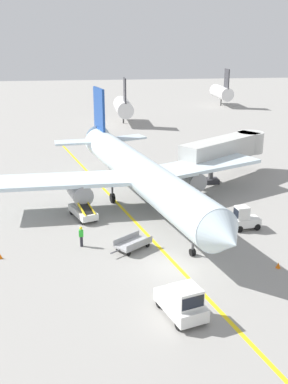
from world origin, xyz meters
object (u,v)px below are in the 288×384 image
at_px(ground_crew_marshaller, 81,236).
at_px(baggage_tug_near_wing, 244,219).
at_px(belt_loader_forward_hold, 196,205).
at_px(safety_cone_nose_left, 0,256).
at_px(airliner, 138,172).
at_px(baggage_cart_loaded, 133,244).
at_px(belt_loader_aft_hold, 82,210).
at_px(safety_cone_nose_right, 278,265).
at_px(jet_bridge, 229,148).
at_px(pushback_tug, 182,302).

bearing_deg(ground_crew_marshaller, baggage_tug_near_wing, 6.61).
xyz_separation_m(belt_loader_forward_hold, safety_cone_nose_left, (-16.97, -7.29, -0.56)).
bearing_deg(baggage_tug_near_wing, airliner, 138.86).
bearing_deg(baggage_cart_loaded, airliner, 80.68).
height_order(belt_loader_aft_hold, safety_cone_nose_right, belt_loader_aft_hold).
height_order(jet_bridge, safety_cone_nose_right, jet_bridge).
height_order(belt_loader_aft_hold, ground_crew_marshaller, belt_loader_aft_hold).
distance_m(baggage_tug_near_wing, belt_loader_forward_hold, 5.39).
xyz_separation_m(baggage_cart_loaded, ground_crew_marshaller, (-4.00, 1.05, 0.44)).
bearing_deg(safety_cone_nose_left, ground_crew_marshaller, 12.11).
relative_size(baggage_tug_near_wing, belt_loader_aft_hold, 0.50).
xyz_separation_m(jet_bridge, belt_loader_aft_hold, (-17.11, -10.54, -2.77)).
height_order(baggage_cart_loaded, ground_crew_marshaller, ground_crew_marshaller).
xyz_separation_m(jet_bridge, pushback_tug, (-11.36, -27.32, -2.55)).
bearing_deg(belt_loader_aft_hold, pushback_tug, -71.08).
height_order(jet_bridge, safety_cone_nose_left, jet_bridge).
height_order(airliner, ground_crew_marshaller, airliner).
bearing_deg(baggage_tug_near_wing, belt_loader_aft_hold, 161.76).
distance_m(baggage_tug_near_wing, safety_cone_nose_left, 20.36).
xyz_separation_m(airliner, baggage_tug_near_wing, (8.37, -7.31, -2.49)).
height_order(baggage_tug_near_wing, baggage_cart_loaded, baggage_tug_near_wing).
relative_size(airliner, ground_crew_marshaller, 20.59).
bearing_deg(pushback_tug, safety_cone_nose_right, 31.54).
distance_m(ground_crew_marshaller, safety_cone_nose_right, 15.17).
relative_size(belt_loader_forward_hold, baggage_cart_loaded, 1.48).
distance_m(baggage_cart_loaded, safety_cone_nose_left, 10.14).
height_order(belt_loader_forward_hold, ground_crew_marshaller, belt_loader_forward_hold).
bearing_deg(baggage_cart_loaded, pushback_tug, -78.78).
bearing_deg(safety_cone_nose_right, ground_crew_marshaller, 158.49).
height_order(jet_bridge, belt_loader_forward_hold, jet_bridge).
bearing_deg(ground_crew_marshaller, baggage_cart_loaded, -14.67).
bearing_deg(ground_crew_marshaller, belt_loader_forward_hold, 28.87).
bearing_deg(belt_loader_forward_hold, safety_cone_nose_right, -74.26).
relative_size(airliner, jet_bridge, 2.96).
relative_size(belt_loader_forward_hold, safety_cone_nose_left, 11.68).
distance_m(belt_loader_forward_hold, safety_cone_nose_left, 18.48).
height_order(baggage_tug_near_wing, ground_crew_marshaller, baggage_tug_near_wing).
xyz_separation_m(baggage_tug_near_wing, baggage_cart_loaded, (-10.01, -2.67, -0.46)).
bearing_deg(airliner, baggage_cart_loaded, -99.32).
relative_size(jet_bridge, baggage_cart_loaded, 3.41).
bearing_deg(baggage_tug_near_wing, belt_loader_forward_hold, 126.01).
relative_size(jet_bridge, belt_loader_forward_hold, 2.30).
bearing_deg(airliner, safety_cone_nose_right, -59.74).
height_order(pushback_tug, belt_loader_forward_hold, belt_loader_forward_hold).
distance_m(baggage_cart_loaded, safety_cone_nose_right, 11.06).
bearing_deg(pushback_tug, ground_crew_marshaller, 119.11).
distance_m(airliner, belt_loader_forward_hold, 6.54).
bearing_deg(pushback_tug, jet_bridge, 67.43).
xyz_separation_m(baggage_tug_near_wing, safety_cone_nose_left, (-20.14, -2.94, -0.71)).
relative_size(belt_loader_aft_hold, ground_crew_marshaller, 3.01).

